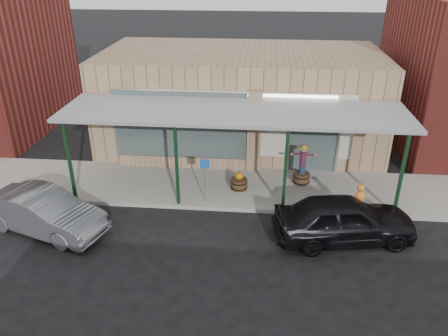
# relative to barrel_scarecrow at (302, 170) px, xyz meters

# --- Properties ---
(ground) EXTENTS (120.00, 120.00, 0.00)m
(ground) POSITION_rel_barrel_scarecrow_xyz_m (-2.55, -4.07, -0.68)
(ground) COLOR black
(ground) RESTS_ON ground
(sidewalk) EXTENTS (40.00, 3.20, 0.15)m
(sidewalk) POSITION_rel_barrel_scarecrow_xyz_m (-2.55, -0.47, -0.61)
(sidewalk) COLOR gray
(sidewalk) RESTS_ON ground
(storefront) EXTENTS (12.00, 6.25, 4.20)m
(storefront) POSITION_rel_barrel_scarecrow_xyz_m (-2.55, 4.09, 1.41)
(storefront) COLOR #987A5D
(storefront) RESTS_ON ground
(awning) EXTENTS (12.00, 3.00, 3.04)m
(awning) POSITION_rel_barrel_scarecrow_xyz_m (-2.55, -0.51, 2.33)
(awning) COLOR gray
(awning) RESTS_ON ground
(block_buildings_near) EXTENTS (61.00, 8.00, 8.00)m
(block_buildings_near) POSITION_rel_barrel_scarecrow_xyz_m (-0.54, 5.13, 3.08)
(block_buildings_near) COLOR maroon
(block_buildings_near) RESTS_ON ground
(barrel_scarecrow) EXTENTS (0.94, 0.76, 1.58)m
(barrel_scarecrow) POSITION_rel_barrel_scarecrow_xyz_m (0.00, 0.00, 0.00)
(barrel_scarecrow) COLOR #492D1D
(barrel_scarecrow) RESTS_ON sidewalk
(barrel_pumpkin) EXTENTS (0.72, 0.72, 0.71)m
(barrel_pumpkin) POSITION_rel_barrel_scarecrow_xyz_m (-2.32, -0.68, -0.28)
(barrel_pumpkin) COLOR #492D1D
(barrel_pumpkin) RESTS_ON sidewalk
(handicap_sign) EXTENTS (0.33, 0.04, 1.60)m
(handicap_sign) POSITION_rel_barrel_scarecrow_xyz_m (-3.44, -1.67, 0.50)
(handicap_sign) COLOR gray
(handicap_sign) RESTS_ON sidewalk
(parked_sedan) EXTENTS (4.49, 2.41, 1.52)m
(parked_sedan) POSITION_rel_barrel_scarecrow_xyz_m (1.04, -3.34, 0.04)
(parked_sedan) COLOR black
(parked_sedan) RESTS_ON ground
(car_grey) EXTENTS (4.33, 2.64, 1.35)m
(car_grey) POSITION_rel_barrel_scarecrow_xyz_m (-8.29, -3.70, -0.01)
(car_grey) COLOR #515458
(car_grey) RESTS_ON ground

